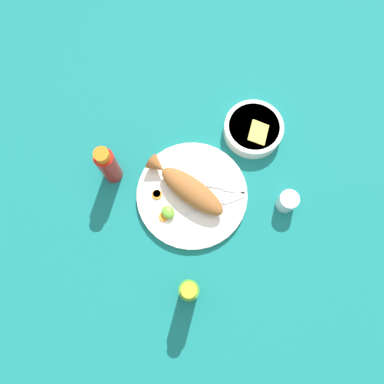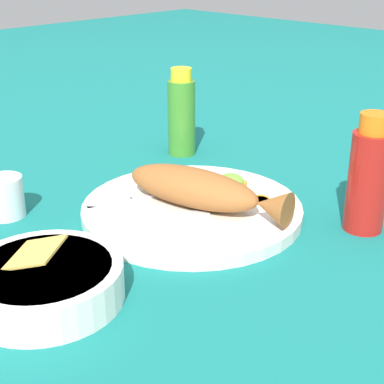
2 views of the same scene
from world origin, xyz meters
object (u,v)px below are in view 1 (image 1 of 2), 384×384
at_px(salt_cup, 287,202).
at_px(fork_near, 220,187).
at_px(main_plate, 192,195).
at_px(fried_fish, 188,188).
at_px(hot_sauce_bottle_green, 189,291).
at_px(guacamole_bowl, 253,129).
at_px(fork_far, 220,203).
at_px(hot_sauce_bottle_red, 108,165).

bearing_deg(salt_cup, fork_near, -143.77).
bearing_deg(main_plate, fried_fish, -167.79).
bearing_deg(hot_sauce_bottle_green, guacamole_bowl, 117.62).
bearing_deg(fork_near, fork_far, -81.59).
xyz_separation_m(fried_fish, salt_cup, (0.21, 0.20, -0.02)).
xyz_separation_m(main_plate, hot_sauce_bottle_green, (0.21, -0.18, 0.07)).
relative_size(fork_near, fork_far, 0.85).
height_order(fried_fish, guacamole_bowl, fried_fish).
distance_m(main_plate, hot_sauce_bottle_red, 0.26).
distance_m(salt_cup, guacamole_bowl, 0.25).
relative_size(fork_near, guacamole_bowl, 0.83).
height_order(fork_far, salt_cup, salt_cup).
bearing_deg(hot_sauce_bottle_green, hot_sauce_bottle_red, 173.53).
bearing_deg(salt_cup, hot_sauce_bottle_red, -140.52).
relative_size(main_plate, fried_fish, 1.23).
bearing_deg(salt_cup, guacamole_bowl, 160.24).
distance_m(main_plate, fried_fish, 0.04).
relative_size(fork_near, salt_cup, 2.45).
bearing_deg(salt_cup, fork_far, -129.68).
bearing_deg(fork_near, fried_fish, -163.45).
bearing_deg(fork_far, guacamole_bowl, 45.69).
distance_m(hot_sauce_bottle_red, salt_cup, 0.52).
bearing_deg(main_plate, salt_cup, 44.34).
height_order(main_plate, hot_sauce_bottle_green, hot_sauce_bottle_green).
relative_size(fried_fish, fork_far, 1.50).
bearing_deg(fork_far, main_plate, 141.38).
xyz_separation_m(fork_near, salt_cup, (0.16, 0.12, 0.01)).
xyz_separation_m(hot_sauce_bottle_red, guacamole_bowl, (0.17, 0.42, -0.05)).
bearing_deg(fork_far, fried_fish, 138.64).
distance_m(fried_fish, guacamole_bowl, 0.28).
xyz_separation_m(fork_far, hot_sauce_bottle_green, (0.13, -0.23, 0.06)).
xyz_separation_m(main_plate, salt_cup, (0.20, 0.19, 0.02)).
bearing_deg(fork_near, hot_sauce_bottle_green, -97.00).
bearing_deg(hot_sauce_bottle_red, fried_fish, 35.41).
relative_size(fork_far, hot_sauce_bottle_red, 1.05).
xyz_separation_m(hot_sauce_bottle_green, salt_cup, (-0.01, 0.38, -0.05)).
bearing_deg(fork_far, hot_sauce_bottle_green, -128.91).
bearing_deg(main_plate, hot_sauce_bottle_green, -41.81).
relative_size(hot_sauce_bottle_red, guacamole_bowl, 0.94).
distance_m(fork_near, hot_sauce_bottle_green, 0.32).
height_order(fried_fish, salt_cup, fried_fish).
bearing_deg(hot_sauce_bottle_red, guacamole_bowl, 67.77).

